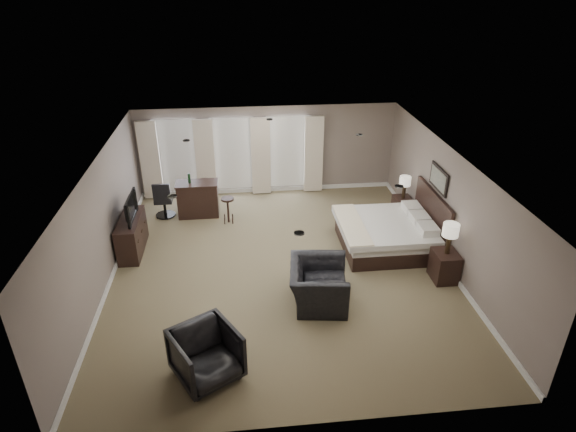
{
  "coord_description": "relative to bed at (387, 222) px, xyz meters",
  "views": [
    {
      "loc": [
        -0.83,
        -9.13,
        6.07
      ],
      "look_at": [
        0.2,
        0.4,
        1.1
      ],
      "focal_mm": 30.0,
      "sensor_mm": 36.0,
      "label": 1
    }
  ],
  "objects": [
    {
      "name": "tv",
      "position": [
        -6.03,
        0.49,
        0.22
      ],
      "size": [
        0.59,
        1.03,
        0.13
      ],
      "primitive_type": "imported",
      "rotation": [
        0.0,
        0.0,
        1.57
      ],
      "color": "black",
      "rests_on": "dresser"
    },
    {
      "name": "armchair_near",
      "position": [
        -1.95,
        -1.95,
        -0.13
      ],
      "size": [
        1.01,
        1.4,
        1.14
      ],
      "primitive_type": "imported",
      "rotation": [
        0.0,
        0.0,
        1.44
      ],
      "color": "black",
      "rests_on": "ground"
    },
    {
      "name": "nightstand_near",
      "position": [
        0.89,
        -1.45,
        -0.37
      ],
      "size": [
        0.5,
        0.61,
        0.66
      ],
      "primitive_type": "cube",
      "color": "black",
      "rests_on": "ground"
    },
    {
      "name": "lamp_near",
      "position": [
        0.89,
        -1.45,
        0.31
      ],
      "size": [
        0.34,
        0.34,
        0.7
      ],
      "primitive_type": "cube",
      "color": "beige",
      "rests_on": "nightstand_near"
    },
    {
      "name": "bar_stool_left",
      "position": [
        -4.44,
        3.07,
        -0.36
      ],
      "size": [
        0.4,
        0.4,
        0.68
      ],
      "primitive_type": "cube",
      "rotation": [
        0.0,
        0.0,
        -0.28
      ],
      "color": "black",
      "rests_on": "ground"
    },
    {
      "name": "wall_art",
      "position": [
        1.12,
        0.0,
        1.05
      ],
      "size": [
        0.04,
        0.96,
        0.56
      ],
      "primitive_type": "cube",
      "color": "slate",
      "rests_on": "room"
    },
    {
      "name": "lamp_far",
      "position": [
        0.89,
        1.45,
        0.2
      ],
      "size": [
        0.3,
        0.3,
        0.61
      ],
      "primitive_type": "cube",
      "color": "beige",
      "rests_on": "nightstand_far"
    },
    {
      "name": "dresser",
      "position": [
        -6.03,
        0.49,
        -0.27
      ],
      "size": [
        0.48,
        1.47,
        0.86
      ],
      "primitive_type": "cube",
      "color": "black",
      "rests_on": "ground"
    },
    {
      "name": "armchair_far",
      "position": [
        -4.1,
        -3.74,
        -0.2
      ],
      "size": [
        1.3,
        1.28,
        1.01
      ],
      "primitive_type": "imported",
      "rotation": [
        0.0,
        0.0,
        0.52
      ],
      "color": "black",
      "rests_on": "ground"
    },
    {
      "name": "window_bay",
      "position": [
        -3.58,
        3.48,
        0.5
      ],
      "size": [
        5.25,
        0.2,
        2.3
      ],
      "color": "silver",
      "rests_on": "room"
    },
    {
      "name": "room",
      "position": [
        -2.58,
        -0.63,
        0.6
      ],
      "size": [
        7.6,
        8.6,
        2.64
      ],
      "color": "brown",
      "rests_on": "ground"
    },
    {
      "name": "bed",
      "position": [
        0.0,
        0.0,
        0.0
      ],
      "size": [
        2.2,
        2.1,
        1.4
      ],
      "primitive_type": "cube",
      "color": "silver",
      "rests_on": "ground"
    },
    {
      "name": "desk_chair",
      "position": [
        -5.49,
        2.25,
        -0.18
      ],
      "size": [
        0.53,
        0.53,
        1.04
      ],
      "primitive_type": "cube",
      "rotation": [
        0.0,
        0.0,
        3.14
      ],
      "color": "black",
      "rests_on": "ground"
    },
    {
      "name": "nightstand_far",
      "position": [
        0.89,
        1.45,
        -0.4
      ],
      "size": [
        0.45,
        0.55,
        0.6
      ],
      "primitive_type": "cube",
      "color": "black",
      "rests_on": "ground"
    },
    {
      "name": "bar_counter",
      "position": [
        -4.57,
        2.21,
        -0.21
      ],
      "size": [
        1.12,
        0.58,
        0.97
      ],
      "primitive_type": "cube",
      "color": "black",
      "rests_on": "ground"
    },
    {
      "name": "bar_stool_right",
      "position": [
        -3.77,
        1.7,
        -0.34
      ],
      "size": [
        0.43,
        0.43,
        0.71
      ],
      "primitive_type": "cube",
      "rotation": [
        0.0,
        0.0,
        0.36
      ],
      "color": "black",
      "rests_on": "ground"
    }
  ]
}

